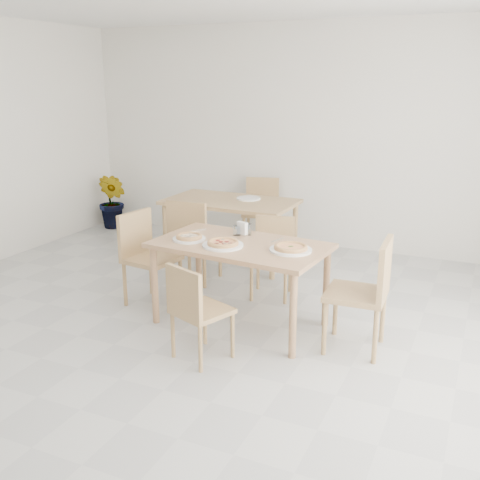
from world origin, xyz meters
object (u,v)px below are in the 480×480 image
at_px(pizza_pepperoni, 223,243).
at_px(potted_plant, 113,201).
at_px(chair_south, 195,306).
at_px(chair_back_s, 192,235).
at_px(tumbler_b, 247,229).
at_px(chair_north, 273,251).
at_px(pizza_margherita, 291,247).
at_px(pizza_mushroom, 189,236).
at_px(plate_empty, 249,198).
at_px(main_table, 240,253).
at_px(plate_mushroom, 189,239).
at_px(chair_east, 368,287).
at_px(plate_margherita, 291,250).
at_px(chair_back_n, 261,207).
at_px(tumbler_a, 237,230).
at_px(napkin_holder, 242,229).
at_px(chair_west, 145,251).
at_px(plate_pepperoni, 223,245).
at_px(second_table, 230,207).

relative_size(pizza_pepperoni, potted_plant, 0.33).
relative_size(chair_south, chair_back_s, 0.86).
relative_size(pizza_pepperoni, tumbler_b, 2.60).
relative_size(chair_north, pizza_margherita, 2.37).
relative_size(chair_south, potted_plant, 0.96).
distance_m(pizza_mushroom, plate_empty, 1.81).
xyz_separation_m(main_table, plate_mushroom, (-0.45, -0.09, 0.09)).
bearing_deg(chair_east, plate_margherita, -94.29).
distance_m(plate_margherita, chair_back_n, 2.75).
bearing_deg(tumbler_a, chair_east, -12.34).
height_order(pizza_pepperoni, chair_back_n, chair_back_n).
relative_size(plate_margherita, tumbler_a, 3.97).
bearing_deg(tumbler_a, tumbler_b, 29.56).
xyz_separation_m(pizza_mushroom, plate_empty, (-0.22, 1.80, -0.02)).
distance_m(chair_east, pizza_margherita, 0.69).
distance_m(pizza_pepperoni, plate_empty, 1.94).
relative_size(plate_margherita, plate_mushroom, 1.20).
bearing_deg(tumbler_b, pizza_pepperoni, -95.50).
distance_m(tumbler_a, potted_plant, 3.58).
bearing_deg(chair_east, pizza_pepperoni, -88.24).
height_order(chair_south, napkin_holder, napkin_holder).
distance_m(plate_mushroom, tumbler_a, 0.45).
height_order(chair_west, plate_pepperoni, chair_west).
height_order(main_table, plate_pepperoni, plate_pepperoni).
distance_m(chair_south, chair_west, 1.33).
relative_size(second_table, chair_back_n, 1.73).
xyz_separation_m(chair_south, pizza_margherita, (0.50, 0.74, 0.33)).
bearing_deg(second_table, plate_empty, 41.42).
relative_size(chair_north, chair_back_n, 0.91).
bearing_deg(plate_mushroom, tumbler_b, 42.53).
xyz_separation_m(pizza_margherita, tumbler_b, (-0.53, 0.30, 0.02)).
bearing_deg(main_table, plate_mushroom, -163.79).
xyz_separation_m(tumbler_b, plate_empty, (-0.61, 1.44, -0.04)).
bearing_deg(main_table, chair_back_n, 113.40).
xyz_separation_m(napkin_holder, chair_back_n, (-0.70, 2.16, -0.30)).
bearing_deg(tumbler_a, main_table, -59.45).
height_order(main_table, plate_margherita, plate_margherita).
xyz_separation_m(pizza_margherita, potted_plant, (-3.52, 2.29, -0.38)).
bearing_deg(pizza_pepperoni, plate_mushroom, 171.88).
bearing_deg(pizza_pepperoni, chair_north, 84.49).
height_order(pizza_mushroom, pizza_pepperoni, same).
relative_size(plate_margherita, plate_pepperoni, 1.00).
xyz_separation_m(chair_north, chair_west, (-1.04, -0.71, 0.06)).
relative_size(main_table, second_table, 1.03).
relative_size(pizza_margherita, potted_plant, 0.41).
xyz_separation_m(plate_mushroom, pizza_margherita, (0.92, 0.06, 0.02)).
height_order(pizza_margherita, chair_back_s, chair_back_s).
height_order(chair_south, pizza_pepperoni, pizza_pepperoni).
height_order(chair_east, potted_plant, chair_east).
xyz_separation_m(tumbler_a, chair_back_n, (-0.65, 2.17, -0.29)).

